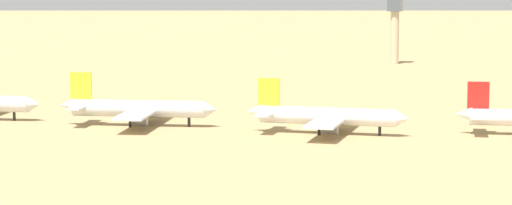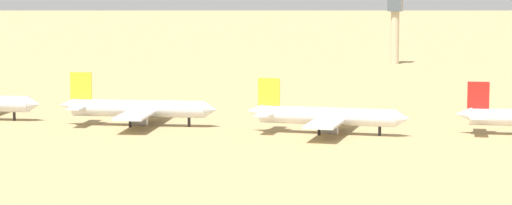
% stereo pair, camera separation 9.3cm
% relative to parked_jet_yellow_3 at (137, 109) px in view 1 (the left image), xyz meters
% --- Properties ---
extents(ground, '(4000.00, 4000.00, 0.00)m').
position_rel_parked_jet_yellow_3_xyz_m(ground, '(41.65, 9.30, -3.94)').
color(ground, tan).
extents(parked_jet_yellow_3, '(36.33, 30.89, 12.01)m').
position_rel_parked_jet_yellow_3_xyz_m(parked_jet_yellow_3, '(0.00, 0.00, 0.00)').
color(parked_jet_yellow_3, silver).
rests_on(parked_jet_yellow_3, ground).
extents(parked_jet_yellow_4, '(35.39, 29.63, 11.72)m').
position_rel_parked_jet_yellow_3_xyz_m(parked_jet_yellow_4, '(43.51, -0.52, -0.10)').
color(parked_jet_yellow_4, white).
rests_on(parked_jet_yellow_4, ground).
extents(control_tower, '(5.20, 5.20, 25.48)m').
position_rel_parked_jet_yellow_3_xyz_m(control_tower, '(29.80, 184.53, 11.44)').
color(control_tower, '#C6B793').
rests_on(control_tower, ground).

